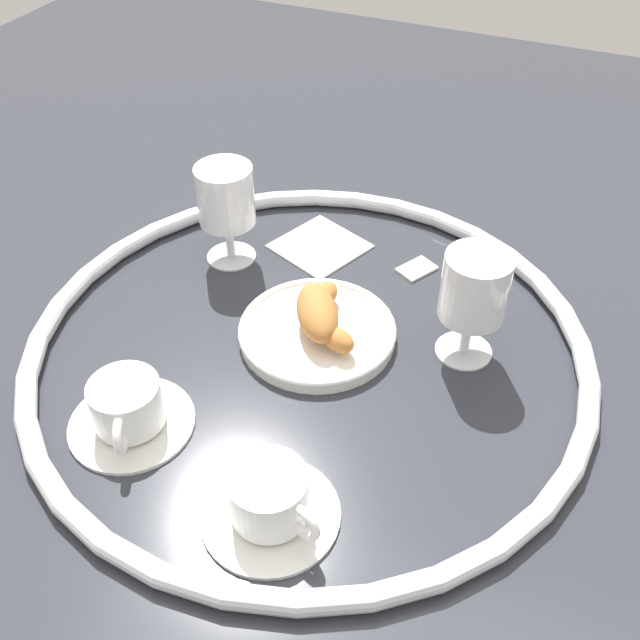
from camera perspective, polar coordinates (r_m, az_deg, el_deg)
ground_plane at (r=0.87m, az=-0.90°, el=-2.45°), size 2.20×2.20×0.00m
table_chrome_rim at (r=0.86m, az=-0.91°, el=-1.88°), size 0.67×0.67×0.02m
pastry_plate at (r=0.88m, az=-0.00°, el=-0.96°), size 0.19×0.19×0.02m
croissant_large at (r=0.86m, az=0.21°, el=0.45°), size 0.12×0.11×0.04m
coffee_cup_near at (r=0.80m, az=-14.88°, el=-6.82°), size 0.14×0.14×0.06m
coffee_cup_far at (r=0.70m, az=-3.94°, el=-14.00°), size 0.14×0.14×0.06m
juice_glass_left at (r=0.83m, az=12.04°, el=2.21°), size 0.08×0.08×0.14m
juice_glass_right at (r=0.97m, az=-7.43°, el=9.42°), size 0.08×0.08×0.14m
sugar_packet at (r=1.00m, az=7.63°, el=4.10°), size 0.06×0.05×0.01m
folded_napkin at (r=1.03m, az=-0.01°, el=5.89°), size 0.14×0.14×0.01m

